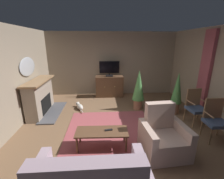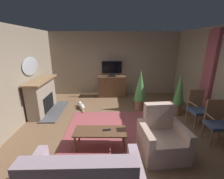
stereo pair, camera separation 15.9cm
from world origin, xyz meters
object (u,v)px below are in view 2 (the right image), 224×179
Objects in this scene: fireplace at (43,97)px; potted_plant_leafy_by_curtain at (140,88)px; coffee_table at (100,133)px; potted_plant_tall_palm_by_window at (179,92)px; tv_cabinet at (112,87)px; tv_remote at (107,130)px; television at (112,68)px; side_chair_beside_plant at (198,107)px; wall_mirror_oval at (31,66)px; armchair_facing_sofa at (162,139)px; side_chair_tucked_against_wall at (217,121)px; cat at (81,106)px.

potted_plant_leafy_by_curtain reaches higher than fireplace.
potted_plant_tall_palm_by_window reaches higher than coffee_table.
tv_cabinet is 3.44m from tv_remote.
television is 0.84× the size of side_chair_beside_plant.
wall_mirror_oval is 0.71× the size of potted_plant_leafy_by_curtain.
armchair_facing_sofa is 2.17m from potted_plant_tall_palm_by_window.
television is 0.60× the size of potted_plant_tall_palm_by_window.
fireplace is at bearing 159.51° from side_chair_tucked_against_wall.
potted_plant_leafy_by_curtain is at bearing 159.34° from potted_plant_tall_palm_by_window.
television is (2.57, 1.50, -0.32)m from wall_mirror_oval.
potted_plant_tall_palm_by_window is 0.99× the size of potted_plant_leafy_by_curtain.
potted_plant_tall_palm_by_window is at bearing -41.38° from television.
potted_plant_tall_palm_by_window is (4.39, -0.32, 0.23)m from fireplace.
armchair_facing_sofa is (0.95, -3.68, -0.09)m from tv_cabinet.
potted_plant_leafy_by_curtain is at bearing 90.51° from armchair_facing_sofa.
coffee_table is at bearing -160.75° from side_chair_beside_plant.
side_chair_beside_plant is at bearing -37.33° from potted_plant_leafy_by_curtain.
fireplace is 2.79m from tv_cabinet.
potted_plant_tall_palm_by_window is at bearing 26.16° from tv_remote.
tv_cabinet is at bearing 104.43° from armchair_facing_sofa.
potted_plant_tall_palm_by_window is (-0.27, 0.64, 0.24)m from side_chair_beside_plant.
armchair_facing_sofa is at bearing -48.82° from cat.
potted_plant_tall_palm_by_window reaches higher than fireplace.
cat is at bearing 176.35° from potted_plant_leafy_by_curtain.
potted_plant_leafy_by_curtain is (0.93, -1.39, -0.46)m from television.
potted_plant_tall_palm_by_window is (1.12, 1.80, 0.44)m from armchair_facing_sofa.
wall_mirror_oval reaches higher than side_chair_tucked_against_wall.
wall_mirror_oval is at bearing 148.85° from armchair_facing_sofa.
coffee_table is 1.15× the size of side_chair_tucked_against_wall.
armchair_facing_sofa reaches higher than side_chair_beside_plant.
side_chair_tucked_against_wall is 0.72× the size of potted_plant_leafy_by_curtain.
television is 3.47m from side_chair_beside_plant.
coffee_table is (1.98, -1.90, -0.17)m from fireplace.
armchair_facing_sofa is at bearing -33.04° from fireplace.
potted_plant_leafy_by_curtain is (-1.41, 1.07, 0.24)m from side_chair_beside_plant.
side_chair_tucked_against_wall is 2.34m from potted_plant_leafy_by_curtain.
wall_mirror_oval is 4.71m from potted_plant_tall_palm_by_window.
fireplace is at bearing -168.61° from cat.
wall_mirror_oval reaches higher than fireplace.
wall_mirror_oval is at bearing -148.80° from tv_cabinet.
side_chair_tucked_against_wall is (2.34, -3.24, -0.70)m from television.
television is at bearing 133.44° from side_chair_beside_plant.
side_chair_tucked_against_wall is at bearing -29.77° from cat.
side_chair_beside_plant is at bearing -47.17° from tv_cabinet.
wall_mirror_oval is 0.97× the size of armchair_facing_sofa.
coffee_table is 6.78× the size of tv_remote.
wall_mirror_oval is 0.72× the size of potted_plant_tall_palm_by_window.
wall_mirror_oval reaches higher than cat.
cat is (-1.12, -1.26, -1.13)m from television.
coffee_table is at bearing -146.76° from potted_plant_tall_palm_by_window.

